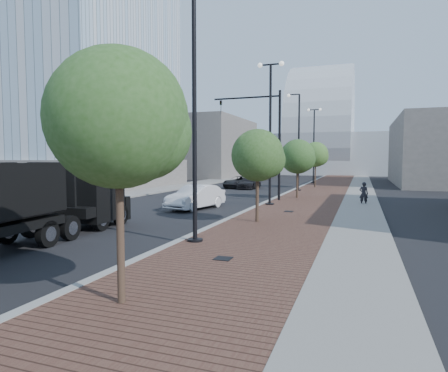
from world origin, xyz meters
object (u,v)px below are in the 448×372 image
(dark_car_mid, at_px, (239,182))
(pedestrian, at_px, (364,194))
(white_sedan, at_px, (196,197))
(dump_truck, at_px, (36,209))

(dark_car_mid, relative_size, pedestrian, 2.88)
(white_sedan, height_order, pedestrian, pedestrian)
(dark_car_mid, bearing_deg, white_sedan, -69.26)
(white_sedan, bearing_deg, dark_car_mid, 110.07)
(dump_truck, bearing_deg, pedestrian, 51.30)
(white_sedan, bearing_deg, dump_truck, -87.12)
(white_sedan, xyz_separation_m, pedestrian, (9.79, 5.43, 0.04))
(dark_car_mid, xyz_separation_m, pedestrian, (12.48, -12.12, 0.16))
(dark_car_mid, bearing_deg, dump_truck, -75.82)
(pedestrian, bearing_deg, white_sedan, 32.81)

